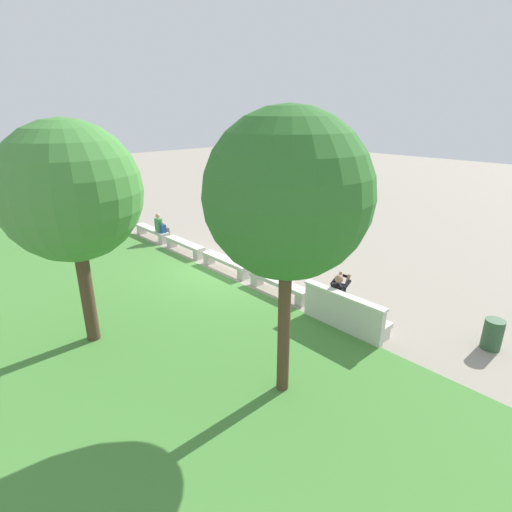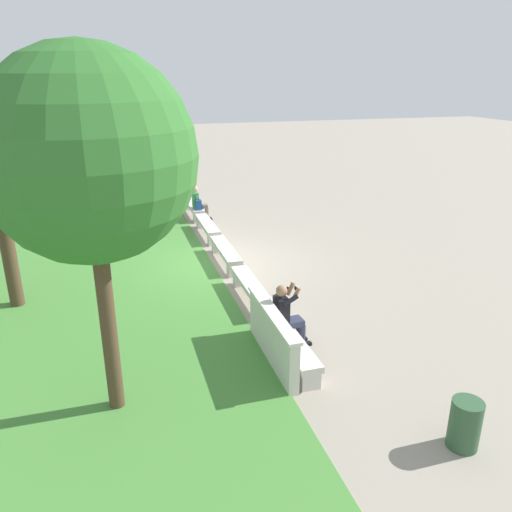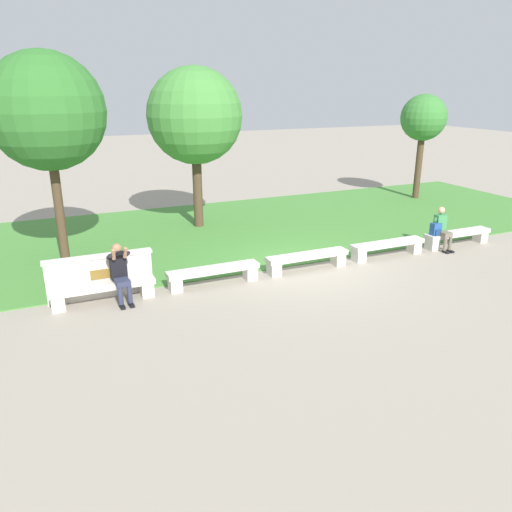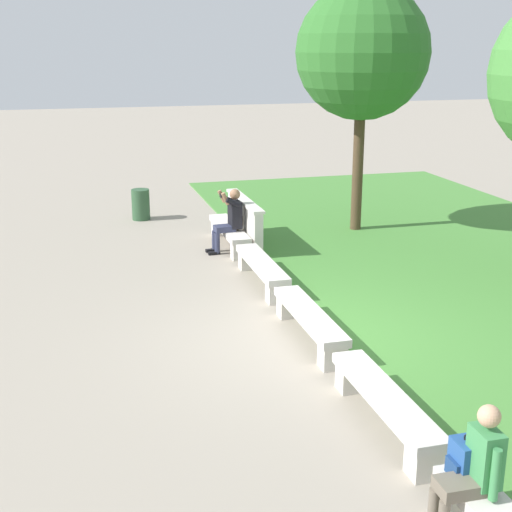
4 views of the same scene
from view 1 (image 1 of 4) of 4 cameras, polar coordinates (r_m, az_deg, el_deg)
The scene contains 14 objects.
ground_plane at distance 14.15m, azimuth -4.35°, elevation -2.07°, with size 80.00×80.00×0.00m, color gray.
grass_strip at distance 12.18m, azimuth -20.77°, elevation -7.19°, with size 24.62×8.00×0.03m, color #478438.
bench_main at distance 10.82m, azimuth 13.19°, elevation -8.13°, with size 2.28×0.40×0.45m.
bench_near at distance 12.26m, azimuth 3.22°, elevation -4.10°, with size 2.28×0.40×0.45m.
bench_mid at distance 14.03m, azimuth -4.38°, elevation -0.91°, with size 2.28×0.40×0.45m.
bench_far at distance 16.03m, azimuth -10.17°, elevation 1.54°, with size 2.28×0.40×0.45m.
bench_end at distance 18.17m, azimuth -14.65°, elevation 3.43°, with size 2.28×0.40×0.45m.
backrest_wall_with_plaque at distance 10.47m, azimuth 12.21°, elevation -7.77°, with size 2.38×0.24×1.01m.
person_photographer at distance 10.88m, azimuth 11.93°, elevation -5.34°, with size 0.49×0.74×1.32m.
person_distant at distance 17.49m, azimuth -13.42°, elevation 4.13°, with size 0.48×0.67×1.26m.
backpack at distance 17.33m, azimuth -13.19°, elevation 3.84°, with size 0.28×0.24×0.43m.
tree_left_background at distance 6.85m, azimuth 4.54°, elevation 8.56°, with size 2.93×2.93×5.45m.
tree_right_background at distance 9.60m, azimuth -24.93°, elevation 8.21°, with size 3.07×3.07×5.21m.
trash_bin at distance 11.06m, azimuth 30.72°, elevation -9.60°, with size 0.44×0.44×0.75m, color #2D5133.
Camera 1 is at (-10.30, 8.09, 5.34)m, focal length 28.00 mm.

